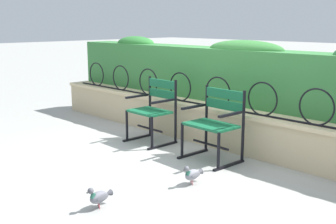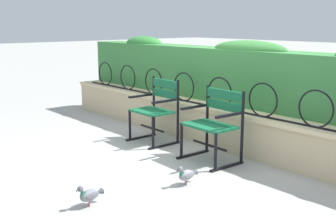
# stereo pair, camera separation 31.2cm
# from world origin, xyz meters

# --- Properties ---
(ground_plane) EXTENTS (60.00, 60.00, 0.00)m
(ground_plane) POSITION_xyz_m (0.00, 0.00, 0.00)
(ground_plane) COLOR #9E9E99
(stone_wall) EXTENTS (6.53, 0.41, 0.53)m
(stone_wall) POSITION_xyz_m (0.00, 0.91, 0.27)
(stone_wall) COLOR #C6B289
(stone_wall) RESTS_ON ground
(iron_arch_fence) EXTENTS (6.01, 0.02, 0.42)m
(iron_arch_fence) POSITION_xyz_m (-0.13, 0.83, 0.72)
(iron_arch_fence) COLOR black
(iron_arch_fence) RESTS_ON stone_wall
(hedge_row) EXTENTS (6.40, 0.52, 0.88)m
(hedge_row) POSITION_xyz_m (-0.01, 1.34, 0.95)
(hedge_row) COLOR #387A3D
(hedge_row) RESTS_ON stone_wall
(park_chair_left) EXTENTS (0.59, 0.53, 0.88)m
(park_chair_left) POSITION_xyz_m (-0.57, 0.39, 0.47)
(park_chair_left) COLOR #145B38
(park_chair_left) RESTS_ON ground
(park_chair_right) EXTENTS (0.65, 0.55, 0.87)m
(park_chair_right) POSITION_xyz_m (0.53, 0.39, 0.47)
(park_chair_right) COLOR #145B38
(park_chair_right) RESTS_ON ground
(pigeon_near_chairs) EXTENTS (0.13, 0.29, 0.22)m
(pigeon_near_chairs) POSITION_xyz_m (0.70, -1.44, 0.11)
(pigeon_near_chairs) COLOR slate
(pigeon_near_chairs) RESTS_ON ground
(pigeon_far_side) EXTENTS (0.11, 0.29, 0.22)m
(pigeon_far_side) POSITION_xyz_m (0.90, -0.42, 0.11)
(pigeon_far_side) COLOR gray
(pigeon_far_side) RESTS_ON ground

